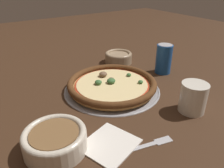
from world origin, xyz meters
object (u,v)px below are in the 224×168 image
object	(u,v)px
drinking_cup	(193,98)
fork	(147,145)
pizza_tray	(112,89)
beverage_can	(164,59)
pizza	(112,84)
bowl_near	(118,57)
napkin	(110,144)
bowl_far	(55,139)

from	to	relation	value
drinking_cup	fork	distance (m)	0.23
pizza_tray	beverage_can	distance (m)	0.27
pizza	fork	distance (m)	0.31
bowl_near	beverage_can	size ratio (longest dim) A/B	1.02
drinking_cup	pizza_tray	bearing A→B (deg)	27.31
drinking_cup	napkin	bearing A→B (deg)	87.46
bowl_far	drinking_cup	xyz separation A→B (m)	(-0.07, -0.41, 0.02)
bowl_near	drinking_cup	xyz separation A→B (m)	(-0.46, 0.05, 0.02)
beverage_can	napkin	bearing A→B (deg)	119.62
bowl_far	beverage_can	size ratio (longest dim) A/B	1.24
pizza	bowl_far	world-z (taller)	bowl_far
fork	bowl_near	bearing A→B (deg)	74.30
bowl_far	fork	distance (m)	0.23
bowl_near	pizza	bearing A→B (deg)	139.76
pizza	beverage_can	bearing A→B (deg)	-88.11
napkin	bowl_near	bearing A→B (deg)	-37.49
pizza_tray	beverage_can	world-z (taller)	beverage_can
drinking_cup	pizza	bearing A→B (deg)	27.27
drinking_cup	fork	bearing A→B (deg)	100.67
pizza_tray	bowl_near	xyz separation A→B (m)	(0.21, -0.18, 0.02)
bowl_far	bowl_near	bearing A→B (deg)	-49.97
pizza_tray	beverage_can	bearing A→B (deg)	-88.02
pizza_tray	napkin	distance (m)	0.29
pizza_tray	beverage_can	size ratio (longest dim) A/B	2.83
pizza	bowl_near	xyz separation A→B (m)	(0.21, -0.18, 0.00)
drinking_cup	napkin	xyz separation A→B (m)	(0.01, 0.30, -0.04)
pizza_tray	fork	distance (m)	0.31
bowl_near	bowl_far	bearing A→B (deg)	130.03
pizza	beverage_can	distance (m)	0.27
pizza_tray	pizza	size ratio (longest dim) A/B	1.08
bowl_near	drinking_cup	size ratio (longest dim) A/B	1.35
bowl_near	bowl_far	xyz separation A→B (m)	(-0.39, 0.46, 0.00)
bowl_near	drinking_cup	world-z (taller)	drinking_cup
napkin	beverage_can	size ratio (longest dim) A/B	1.28
bowl_far	fork	size ratio (longest dim) A/B	0.95
napkin	beverage_can	distance (m)	0.50
pizza	drinking_cup	world-z (taller)	drinking_cup
pizza	napkin	bearing A→B (deg)	145.09
bowl_far	pizza_tray	bearing A→B (deg)	-57.98
pizza_tray	bowl_near	distance (m)	0.27
napkin	drinking_cup	bearing A→B (deg)	-92.54
drinking_cup	bowl_near	bearing A→B (deg)	-5.81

